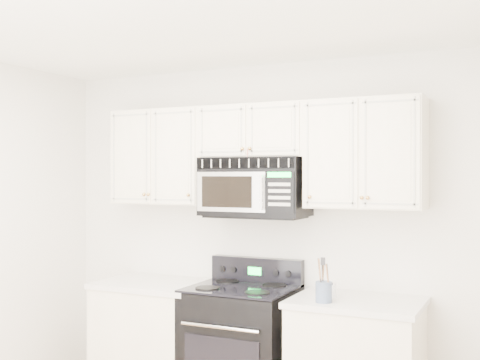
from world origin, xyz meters
The scene contains 8 objects.
room centered at (0.00, 0.00, 1.30)m, with size 3.51×3.51×2.61m.
base_cabinet_left centered at (-0.80, 1.44, 0.43)m, with size 0.86×0.65×0.92m.
range centered at (-0.05, 1.44, 0.48)m, with size 0.74×0.68×1.12m.
upper_cabinets centered at (0.00, 1.58, 1.93)m, with size 2.44×0.37×0.75m.
microwave centered at (0.00, 1.55, 1.67)m, with size 0.78×0.44×0.43m.
utensil_crock centered at (0.63, 1.25, 1.00)m, with size 0.11×0.11×0.29m.
shaker_salt centered at (0.59, 1.30, 0.97)m, with size 0.04×0.04×0.09m.
shaker_pepper centered at (0.64, 1.43, 0.97)m, with size 0.04×0.04×0.10m.
Camera 1 is at (1.82, -2.51, 1.74)m, focal length 45.00 mm.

